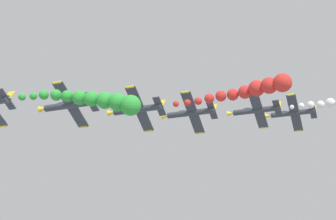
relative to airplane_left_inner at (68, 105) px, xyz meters
The scene contains 8 objects.
smoke_trail_lead 14.66m from the airplane_left_inner, 127.90° to the right, with size 2.70×18.97×5.09m.
airplane_left_inner is the anchor object (origin of this frame).
airplane_right_inner 11.84m from the airplane_left_inner, 38.93° to the right, with size 7.75×10.35×6.17m.
smoke_trail_right_inner 28.82m from the airplane_left_inner, 76.33° to the right, with size 5.46×19.82×2.74m.
airplane_left_outer 22.67m from the airplane_left_inner, 37.19° to the right, with size 7.74×10.35×6.19m.
airplane_right_outer 36.57m from the airplane_left_inner, 40.01° to the right, with size 8.30×10.35×5.37m.
smoke_trail_right_outer 47.07m from the airplane_left_inner, 53.73° to the right, with size 2.17×11.78×2.34m.
airplane_trailing 47.73m from the airplane_left_inner, 37.24° to the right, with size 7.65×10.35×6.31m.
Camera 1 is at (-73.61, -32.26, 107.69)m, focal length 51.25 mm.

